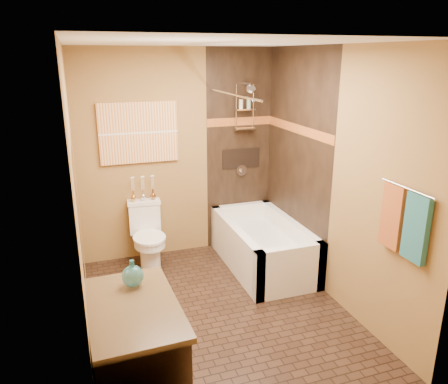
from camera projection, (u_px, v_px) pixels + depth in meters
name	position (u px, v px, depth m)	size (l,w,h in m)	color
floor	(218.00, 311.00, 4.28)	(3.00, 3.00, 0.00)	black
wall_left	(77.00, 204.00, 3.54)	(0.02, 3.00, 2.50)	olive
wall_right	(334.00, 178.00, 4.28)	(0.02, 3.00, 2.50)	olive
wall_back	(179.00, 155.00, 5.26)	(2.40, 0.02, 2.50)	olive
wall_front	(297.00, 261.00, 2.56)	(2.40, 0.02, 2.50)	olive
ceiling	(217.00, 42.00, 3.53)	(3.00, 3.00, 0.00)	silver
alcove_tile_back	(239.00, 151.00, 5.49)	(0.85, 0.01, 2.50)	black
alcove_tile_right	(296.00, 161.00, 4.95)	(0.01, 1.50, 2.50)	black
mosaic_band_back	(240.00, 121.00, 5.37)	(0.85, 0.01, 0.10)	maroon
mosaic_band_right	(297.00, 129.00, 4.84)	(0.01, 1.50, 0.10)	maroon
alcove_niche	(241.00, 158.00, 5.52)	(0.50, 0.01, 0.25)	black
shower_fixtures	(245.00, 119.00, 5.27)	(0.24, 0.33, 1.16)	silver
curtain_rod	(231.00, 94.00, 4.48)	(0.03, 0.03, 1.55)	silver
towel_bar	(407.00, 189.00, 3.26)	(0.02, 0.02, 0.55)	silver
towel_teal	(416.00, 228.00, 3.23)	(0.05, 0.22, 0.52)	#1E5865
towel_rust	(393.00, 216.00, 3.46)	(0.05, 0.22, 0.52)	#9C4A1C
sunset_painting	(139.00, 133.00, 5.00)	(0.90, 0.04, 0.70)	#CA6B2F
vanity_mirror	(79.00, 216.00, 2.56)	(0.01, 1.00, 0.90)	white
bathtub	(263.00, 249.00, 5.14)	(0.80, 1.50, 0.55)	white
toilet	(148.00, 235.00, 5.12)	(0.40, 0.58, 0.76)	white
vanity	(135.00, 360.00, 2.97)	(0.61, 0.97, 0.84)	black
teal_bottle	(133.00, 273.00, 3.05)	(0.15, 0.15, 0.24)	#226567
bud_vases	(143.00, 188.00, 5.12)	(0.29, 0.06, 0.29)	gold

